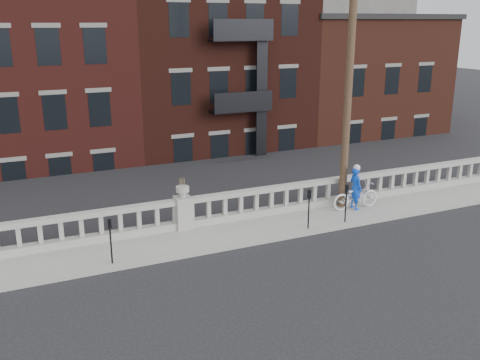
# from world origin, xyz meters

# --- Properties ---
(ground) EXTENTS (120.00, 120.00, 0.00)m
(ground) POSITION_xyz_m (0.00, 0.00, 0.00)
(ground) COLOR black
(ground) RESTS_ON ground
(sidewalk) EXTENTS (32.00, 2.20, 0.15)m
(sidewalk) POSITION_xyz_m (0.00, 3.00, 0.07)
(sidewalk) COLOR gray
(sidewalk) RESTS_ON ground
(balustrade) EXTENTS (28.00, 0.34, 1.03)m
(balustrade) POSITION_xyz_m (0.00, 3.95, 0.64)
(balustrade) COLOR gray
(balustrade) RESTS_ON sidewalk
(planter_pedestal) EXTENTS (0.55, 0.55, 1.76)m
(planter_pedestal) POSITION_xyz_m (0.00, 3.95, 0.83)
(planter_pedestal) COLOR gray
(planter_pedestal) RESTS_ON sidewalk
(lower_level) EXTENTS (80.00, 44.00, 20.80)m
(lower_level) POSITION_xyz_m (0.56, 23.04, 2.63)
(lower_level) COLOR #605E59
(lower_level) RESTS_ON ground
(utility_pole) EXTENTS (1.60, 0.28, 10.00)m
(utility_pole) POSITION_xyz_m (6.20, 3.60, 5.24)
(utility_pole) COLOR #422D1E
(utility_pole) RESTS_ON sidewalk
(parking_meter_b) EXTENTS (0.10, 0.09, 1.36)m
(parking_meter_b) POSITION_xyz_m (-2.78, 2.15, 1.00)
(parking_meter_b) COLOR black
(parking_meter_b) RESTS_ON sidewalk
(parking_meter_c) EXTENTS (0.10, 0.09, 1.36)m
(parking_meter_c) POSITION_xyz_m (3.83, 2.15, 1.00)
(parking_meter_c) COLOR black
(parking_meter_c) RESTS_ON sidewalk
(parking_meter_d) EXTENTS (0.10, 0.09, 1.36)m
(parking_meter_d) POSITION_xyz_m (5.33, 2.15, 1.00)
(parking_meter_d) COLOR black
(parking_meter_d) RESTS_ON sidewalk
(bicycle) EXTENTS (1.93, 0.70, 1.01)m
(bicycle) POSITION_xyz_m (6.50, 3.18, 0.65)
(bicycle) COLOR silver
(bicycle) RESTS_ON sidewalk
(cyclist) EXTENTS (0.42, 0.61, 1.60)m
(cyclist) POSITION_xyz_m (6.46, 3.16, 0.95)
(cyclist) COLOR blue
(cyclist) RESTS_ON sidewalk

